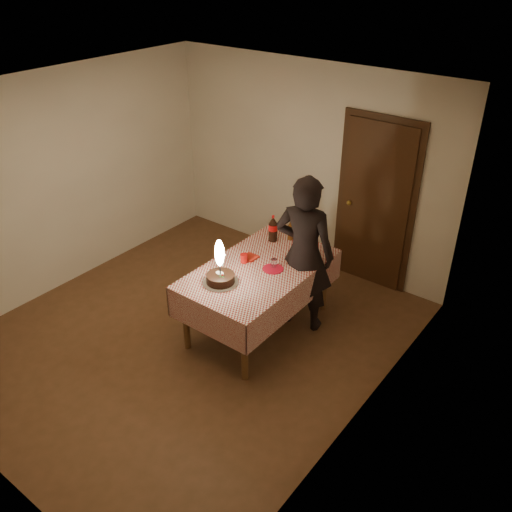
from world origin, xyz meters
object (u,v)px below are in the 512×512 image
Objects in this scene: birthday_cake at (220,273)px; photographer at (304,254)px; amber_bottle_left at (291,230)px; red_plate at (273,269)px; amber_bottle_right at (300,241)px; cola_bottle at (273,229)px; red_cup at (244,258)px; clear_cup at (274,263)px; dining_table at (259,276)px.

birthday_cake is 0.95m from photographer.
photographer reaches higher than amber_bottle_left.
red_plate is 0.86× the size of amber_bottle_right.
amber_bottle_right is at bearing -2.28° from cola_bottle.
amber_bottle_right is at bearing 133.73° from photographer.
birthday_cake is 0.27× the size of photographer.
cola_bottle is (-0.04, 0.58, 0.10)m from red_cup.
photographer is (0.21, 0.25, 0.07)m from clear_cup.
amber_bottle_right is (0.23, -0.17, 0.00)m from amber_bottle_left.
clear_cup is at bearing -52.97° from cola_bottle.
red_cup is at bearing -144.29° from photographer.
birthday_cake is at bearing -105.33° from amber_bottle_right.
dining_table is 0.76m from amber_bottle_left.
amber_bottle_right is (0.38, -0.01, -0.03)m from cola_bottle.
photographer is (0.52, 0.37, 0.06)m from red_cup.
clear_cup is at bearing 66.34° from birthday_cake.
red_cup is 0.59m from cola_bottle.
cola_bottle is at bearing 126.14° from red_plate.
cola_bottle reaches higher than clear_cup.
amber_bottle_right is (0.14, 0.56, 0.22)m from dining_table.
red_plate is (0.27, 0.53, -0.11)m from birthday_cake.
amber_bottle_left reaches higher than dining_table.
photographer reaches higher than cola_bottle.
clear_cup is 0.65m from amber_bottle_left.
photographer is at bearing 49.61° from clear_cup.
clear_cup is at bearing 116.05° from red_plate.
dining_table is at bearing -153.11° from red_plate.
cola_bottle is 0.18× the size of photographer.
red_plate is (0.13, 0.07, 0.11)m from dining_table.
dining_table is at bearing -82.70° from amber_bottle_left.
red_plate is 0.69× the size of cola_bottle.
cola_bottle is 1.25× the size of amber_bottle_left.
cola_bottle is 0.60m from photographer.
birthday_cake is 1.91× the size of amber_bottle_right.
birthday_cake reaches higher than amber_bottle_right.
amber_bottle_right reaches higher than dining_table.
red_plate is 2.44× the size of clear_cup.
red_cup is at bearing -85.96° from cola_bottle.
amber_bottle_left is (0.05, 1.18, 0.00)m from birthday_cake.
birthday_cake is at bearing -83.01° from red_cup.
birthday_cake is 1.18m from amber_bottle_left.
clear_cup is 0.34m from photographer.
clear_cup is 0.05× the size of photographer.
cola_bottle reaches higher than dining_table.
birthday_cake reaches higher than cola_bottle.
red_plate is 0.86× the size of amber_bottle_left.
amber_bottle_left is at bearing 97.30° from dining_table.
amber_bottle_left is 0.55m from photographer.
dining_table is 17.20× the size of red_cup.
dining_table is 5.42× the size of cola_bottle.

